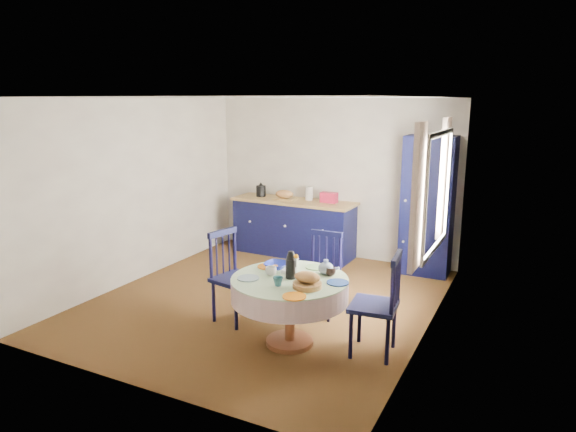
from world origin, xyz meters
name	(u,v)px	position (x,y,z in m)	size (l,w,h in m)	color
floor	(265,300)	(0.00, 0.00, 0.00)	(4.50, 4.50, 0.00)	black
ceiling	(263,97)	(0.00, 0.00, 2.50)	(4.50, 4.50, 0.00)	white
wall_back	(333,179)	(0.00, 2.25, 1.25)	(4.00, 0.02, 2.50)	white
wall_left	(138,191)	(-2.00, 0.00, 1.25)	(0.02, 4.50, 2.50)	white
wall_right	(432,220)	(2.00, 0.00, 1.25)	(0.02, 4.50, 2.50)	white
window	(435,190)	(1.95, 0.30, 1.52)	(0.10, 1.74, 1.45)	white
kitchen_counter	(294,226)	(-0.56, 1.96, 0.47)	(2.04, 0.68, 1.14)	black
pantry_cabinet	(428,206)	(1.56, 2.00, 1.00)	(0.71, 0.52, 1.99)	black
dining_table	(291,289)	(0.81, -0.91, 0.60)	(1.19, 1.19, 1.00)	brown
chair_left	(233,276)	(-0.05, -0.65, 0.53)	(0.53, 0.55, 1.04)	black
chair_far	(321,273)	(0.77, -0.03, 0.49)	(0.44, 0.42, 0.97)	black
chair_right	(379,304)	(1.67, -0.71, 0.53)	(0.49, 0.51, 1.04)	black
mug_a	(271,271)	(0.59, -0.93, 0.76)	(0.12, 0.12, 0.09)	silver
mug_b	(278,281)	(0.80, -1.16, 0.76)	(0.10, 0.10, 0.09)	#275D67
mug_c	(330,271)	(1.14, -0.66, 0.76)	(0.11, 0.11, 0.09)	black
mug_d	(294,262)	(0.67, -0.55, 0.77)	(0.10, 0.10, 0.09)	silver
cobalt_bowl	(277,265)	(0.54, -0.70, 0.75)	(0.26, 0.26, 0.06)	navy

